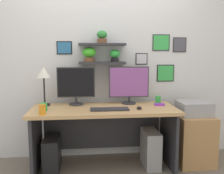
# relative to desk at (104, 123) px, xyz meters

# --- Properties ---
(ground_plane) EXTENTS (8.00, 8.00, 0.00)m
(ground_plane) POSITION_rel_desk_xyz_m (0.00, -0.06, -0.54)
(ground_plane) COLOR #70665B
(back_wall_assembly) EXTENTS (4.40, 0.24, 2.70)m
(back_wall_assembly) POSITION_rel_desk_xyz_m (0.00, 0.38, 0.81)
(back_wall_assembly) COLOR silver
(back_wall_assembly) RESTS_ON ground
(desk) EXTENTS (1.72, 0.68, 0.75)m
(desk) POSITION_rel_desk_xyz_m (0.00, 0.00, 0.00)
(desk) COLOR tan
(desk) RESTS_ON ground
(monitor_left) EXTENTS (0.47, 0.18, 0.47)m
(monitor_left) POSITION_rel_desk_xyz_m (-0.33, 0.16, 0.46)
(monitor_left) COLOR #2D2D33
(monitor_left) RESTS_ON desk
(monitor_right) EXTENTS (0.51, 0.18, 0.48)m
(monitor_right) POSITION_rel_desk_xyz_m (0.33, 0.16, 0.46)
(monitor_right) COLOR #2D2D33
(monitor_right) RESTS_ON desk
(keyboard) EXTENTS (0.44, 0.14, 0.02)m
(keyboard) POSITION_rel_desk_xyz_m (0.05, -0.18, 0.22)
(keyboard) COLOR #2D2D33
(keyboard) RESTS_ON desk
(computer_mouse) EXTENTS (0.06, 0.09, 0.03)m
(computer_mouse) POSITION_rel_desk_xyz_m (0.40, -0.17, 0.22)
(computer_mouse) COLOR black
(computer_mouse) RESTS_ON desk
(desk_lamp) EXTENTS (0.18, 0.18, 0.48)m
(desk_lamp) POSITION_rel_desk_xyz_m (-0.72, 0.15, 0.59)
(desk_lamp) COLOR black
(desk_lamp) RESTS_ON desk
(coffee_mug) EXTENTS (0.08, 0.08, 0.09)m
(coffee_mug) POSITION_rel_desk_xyz_m (-0.69, -0.14, 0.25)
(coffee_mug) COLOR green
(coffee_mug) RESTS_ON desk
(pen_cup) EXTENTS (0.07, 0.07, 0.10)m
(pen_cup) POSITION_rel_desk_xyz_m (0.71, 0.12, 0.26)
(pen_cup) COLOR green
(pen_cup) RESTS_ON desk
(scissors_tray) EXTENTS (0.13, 0.09, 0.02)m
(scissors_tray) POSITION_rel_desk_xyz_m (0.70, 0.02, 0.22)
(scissors_tray) COLOR purple
(scissors_tray) RESTS_ON desk
(water_cup) EXTENTS (0.07, 0.07, 0.11)m
(water_cup) POSITION_rel_desk_xyz_m (-0.67, -0.32, 0.26)
(water_cup) COLOR orange
(water_cup) RESTS_ON desk
(drawer_cabinet) EXTENTS (0.44, 0.50, 0.62)m
(drawer_cabinet) POSITION_rel_desk_xyz_m (1.13, -0.02, -0.23)
(drawer_cabinet) COLOR tan
(drawer_cabinet) RESTS_ON ground
(printer) EXTENTS (0.38, 0.34, 0.17)m
(printer) POSITION_rel_desk_xyz_m (1.13, -0.02, 0.17)
(printer) COLOR #9E9EA3
(printer) RESTS_ON drawer_cabinet
(computer_tower_left) EXTENTS (0.18, 0.40, 0.41)m
(computer_tower_left) POSITION_rel_desk_xyz_m (-0.63, -0.05, -0.34)
(computer_tower_left) COLOR black
(computer_tower_left) RESTS_ON ground
(computer_tower_right) EXTENTS (0.18, 0.40, 0.45)m
(computer_tower_right) POSITION_rel_desk_xyz_m (0.58, -0.05, -0.32)
(computer_tower_right) COLOR #99999E
(computer_tower_right) RESTS_ON ground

